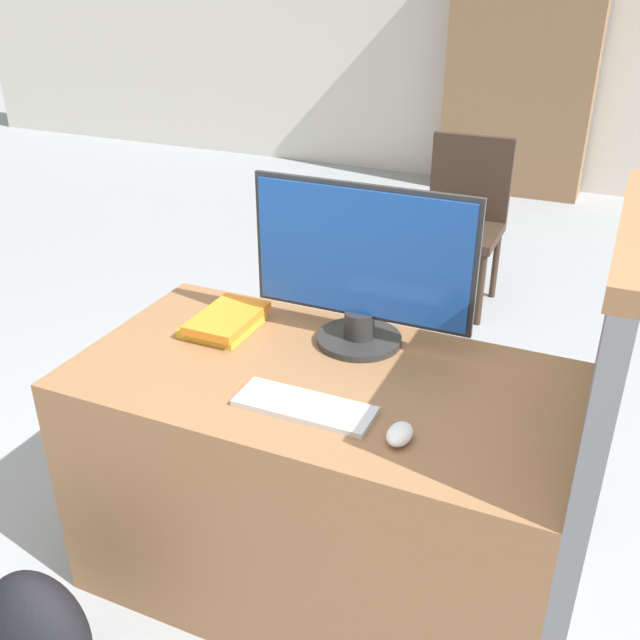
% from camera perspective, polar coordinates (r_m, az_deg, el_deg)
% --- Properties ---
extents(wall_back, '(12.00, 0.06, 2.80)m').
position_cam_1_polar(wall_back, '(6.26, 19.16, 22.46)').
color(wall_back, beige).
rests_on(wall_back, ground_plane).
extents(desk, '(1.36, 0.72, 0.74)m').
position_cam_1_polar(desk, '(2.16, -0.00, -12.80)').
color(desk, '#8C603D').
rests_on(desk, ground_plane).
extents(carrel_divider, '(0.07, 0.79, 1.28)m').
position_cam_1_polar(carrel_divider, '(1.90, 20.56, -10.56)').
color(carrel_divider, slate).
rests_on(carrel_divider, ground_plane).
extents(monitor, '(0.65, 0.25, 0.48)m').
position_cam_1_polar(monitor, '(2.00, 3.32, 4.22)').
color(monitor, '#282828').
rests_on(monitor, desk).
extents(keyboard, '(0.36, 0.13, 0.02)m').
position_cam_1_polar(keyboard, '(1.80, -1.24, -6.92)').
color(keyboard, silver).
rests_on(keyboard, desk).
extents(mouse, '(0.06, 0.09, 0.04)m').
position_cam_1_polar(mouse, '(1.69, 6.40, -9.06)').
color(mouse, white).
rests_on(mouse, desk).
extents(book_stack, '(0.19, 0.26, 0.05)m').
position_cam_1_polar(book_stack, '(2.18, -7.60, -0.09)').
color(book_stack, gold).
rests_on(book_stack, desk).
extents(far_chair, '(0.44, 0.44, 0.91)m').
position_cam_1_polar(far_chair, '(4.00, 11.34, 8.30)').
color(far_chair, '#38281E').
rests_on(far_chair, ground_plane).
extents(bookshelf_far, '(1.14, 0.32, 1.92)m').
position_cam_1_polar(bookshelf_far, '(6.10, 15.79, 18.61)').
color(bookshelf_far, '#846042').
rests_on(bookshelf_far, ground_plane).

